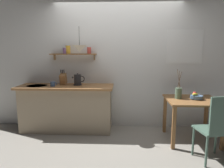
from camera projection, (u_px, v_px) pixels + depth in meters
The scene contains 12 objects.
ground_plane at pixel (117, 137), 3.78m from camera, with size 14.00×14.00×0.00m, color gray.
back_wall at pixel (128, 61), 4.19m from camera, with size 6.80×0.11×2.70m.
kitchen_counter at pixel (67, 108), 4.07m from camera, with size 1.83×0.63×0.90m.
wall_shelf at pixel (73, 52), 4.05m from camera, with size 0.91×0.20×0.30m.
dining_table at pixel (192, 106), 3.57m from camera, with size 0.88×0.80×0.74m.
dining_chair_near at pixel (217, 126), 2.84m from camera, with size 0.50×0.47×0.99m.
fruit_bowl at pixel (196, 96), 3.55m from camera, with size 0.21×0.21×0.13m.
twig_vase at pixel (178, 93), 3.58m from camera, with size 0.11×0.11×0.52m.
electric_kettle at pixel (78, 80), 4.02m from camera, with size 0.25×0.16×0.23m.
knife_block at pixel (63, 79), 4.05m from camera, with size 0.11×0.20×0.31m.
coffee_mug_by_sink at pixel (53, 84), 3.90m from camera, with size 0.12×0.08×0.09m.
pendant_lamp at pixel (79, 49), 3.78m from camera, with size 0.27×0.27×0.46m.
Camera 1 is at (0.08, -3.57, 1.59)m, focal length 33.07 mm.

